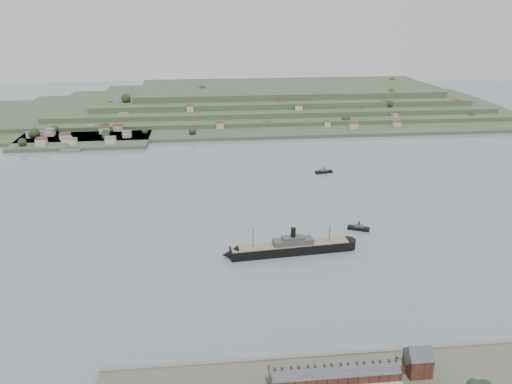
{
  "coord_description": "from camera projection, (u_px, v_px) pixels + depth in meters",
  "views": [
    {
      "loc": [
        -60.02,
        -329.62,
        153.58
      ],
      "look_at": [
        -22.62,
        30.0,
        13.21
      ],
      "focal_mm": 35.0,
      "sensor_mm": 36.0,
      "label": 1
    }
  ],
  "objects": [
    {
      "name": "gabled_building",
      "position": [
        418.0,
        360.0,
        214.62
      ],
      "size": [
        10.4,
        10.18,
        14.09
      ],
      "color": "#431E17",
      "rests_on": "ground"
    },
    {
      "name": "steamship",
      "position": [
        287.0,
        248.0,
        320.69
      ],
      "size": [
        88.69,
        17.74,
        21.27
      ],
      "color": "black",
      "rests_on": "ground"
    },
    {
      "name": "tugboat",
      "position": [
        359.0,
        228.0,
        354.11
      ],
      "size": [
        15.62,
        9.85,
        6.87
      ],
      "color": "black",
      "rests_on": "ground"
    },
    {
      "name": "far_peninsula",
      "position": [
        265.0,
        102.0,
        729.87
      ],
      "size": [
        760.0,
        309.0,
        30.0
      ],
      "color": "#3A4F35",
      "rests_on": "ground"
    },
    {
      "name": "ferry_east",
      "position": [
        324.0,
        171.0,
        470.25
      ],
      "size": [
        16.93,
        6.82,
        6.17
      ],
      "color": "black",
      "rests_on": "ground"
    },
    {
      "name": "ferry_west",
      "position": [
        107.0,
        144.0,
        558.54
      ],
      "size": [
        20.99,
        11.91,
        7.6
      ],
      "color": "black",
      "rests_on": "ground"
    },
    {
      "name": "terrace_row",
      "position": [
        335.0,
        376.0,
        207.77
      ],
      "size": [
        55.6,
        9.8,
        11.07
      ],
      "color": "#431E17",
      "rests_on": "ground"
    },
    {
      "name": "ground",
      "position": [
        291.0,
        222.0,
        367.0
      ],
      "size": [
        1400.0,
        1400.0,
        0.0
      ],
      "primitive_type": "plane",
      "color": "slate",
      "rests_on": "ground"
    }
  ]
}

